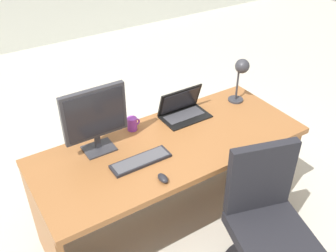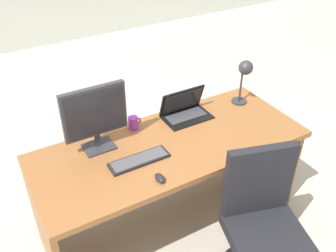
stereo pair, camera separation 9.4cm
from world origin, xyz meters
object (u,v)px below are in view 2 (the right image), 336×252
at_px(coffee_mug, 133,123).
at_px(monitor, 95,115).
at_px(keyboard, 139,160).
at_px(mouse, 160,178).
at_px(office_chair, 262,234).
at_px(desk, 167,162).
at_px(desk_lamp, 245,73).
at_px(laptop, 184,108).

bearing_deg(coffee_mug, monitor, -164.20).
height_order(keyboard, coffee_mug, coffee_mug).
height_order(mouse, coffee_mug, coffee_mug).
xyz_separation_m(monitor, keyboard, (0.17, -0.27, -0.25)).
height_order(keyboard, office_chair, office_chair).
height_order(desk, office_chair, office_chair).
xyz_separation_m(keyboard, desk_lamp, (1.02, 0.24, 0.25)).
bearing_deg(monitor, desk, -19.45).
bearing_deg(office_chair, keyboard, 130.02).
bearing_deg(desk_lamp, monitor, 178.82).
height_order(laptop, coffee_mug, laptop).
bearing_deg(desk_lamp, coffee_mug, 173.01).
bearing_deg(desk, office_chair, -70.68).
height_order(desk, coffee_mug, coffee_mug).
xyz_separation_m(coffee_mug, office_chair, (0.40, -0.98, -0.40)).
xyz_separation_m(laptop, desk_lamp, (0.48, -0.08, 0.20)).
xyz_separation_m(monitor, mouse, (0.20, -0.49, -0.24)).
relative_size(laptop, desk_lamp, 0.96).
relative_size(desk, laptop, 5.30).
distance_m(desk, desk_lamp, 0.89).
relative_size(coffee_mug, office_chair, 0.10).
bearing_deg(coffee_mug, keyboard, -110.36).
xyz_separation_m(mouse, office_chair, (0.50, -0.41, -0.37)).
relative_size(mouse, office_chair, 0.09).
xyz_separation_m(desk_lamp, coffee_mug, (-0.89, 0.11, -0.22)).
bearing_deg(mouse, coffee_mug, 79.80).
bearing_deg(monitor, coffee_mug, 15.80).
height_order(keyboard, mouse, mouse).
relative_size(mouse, coffee_mug, 0.91).
bearing_deg(monitor, office_chair, -52.12).
bearing_deg(mouse, keyboard, 97.02).
distance_m(laptop, coffee_mug, 0.41).
distance_m(keyboard, mouse, 0.22).
relative_size(desk, keyboard, 4.76).
bearing_deg(coffee_mug, laptop, -4.04).
bearing_deg(laptop, desk, -141.62).
distance_m(desk_lamp, office_chair, 1.18).
bearing_deg(laptop, office_chair, -90.29).
bearing_deg(laptop, mouse, -133.13).
relative_size(monitor, laptop, 1.27).
xyz_separation_m(desk, mouse, (-0.24, -0.33, 0.21)).
relative_size(mouse, desk_lamp, 0.24).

